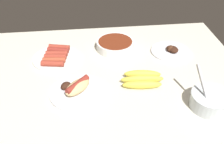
{
  "coord_description": "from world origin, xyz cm",
  "views": [
    {
      "loc": [
        9.56,
        90.47,
        69.15
      ],
      "look_at": [
        -0.57,
        1.56,
        3.0
      ],
      "focal_mm": 42.46,
      "sensor_mm": 36.0,
      "label": 1
    }
  ],
  "objects": [
    {
      "name": "banana_bunch",
      "position": [
        -12.57,
        6.38,
        1.82
      ],
      "size": [
        17.97,
        11.89,
        3.78
      ],
      "color": "gold",
      "rests_on": "ground_plane"
    },
    {
      "name": "plate_hotdog_assembled",
      "position": [
        14.11,
        9.79,
        1.78
      ],
      "size": [
        22.67,
        22.67,
        5.61
      ],
      "color": "white",
      "rests_on": "ground_plane"
    },
    {
      "name": "bowl_chili",
      "position": [
        -4.8,
        -21.56,
        2.44
      ],
      "size": [
        18.51,
        18.51,
        4.42
      ],
      "color": "white",
      "rests_on": "ground_plane"
    },
    {
      "name": "bowl_coleslaw",
      "position": [
        -34.69,
        23.1,
        3.16
      ],
      "size": [
        15.04,
        15.04,
        14.94
      ],
      "color": "silver",
      "rests_on": "ground_plane"
    },
    {
      "name": "plate_grilled_meat",
      "position": [
        -31.29,
        -15.13,
        1.02
      ],
      "size": [
        18.81,
        18.81,
        4.13
      ],
      "color": "white",
      "rests_on": "ground_plane"
    },
    {
      "name": "plate_sausages",
      "position": [
        23.74,
        -15.65,
        1.29
      ],
      "size": [
        22.11,
        22.11,
        3.54
      ],
      "color": "white",
      "rests_on": "ground_plane"
    },
    {
      "name": "ground_plane",
      "position": [
        0.0,
        0.0,
        -1.5
      ],
      "size": [
        120.0,
        90.0,
        3.0
      ],
      "primitive_type": "cube",
      "color": "silver"
    }
  ]
}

